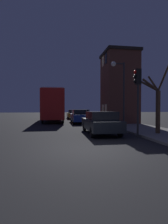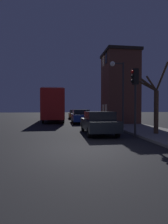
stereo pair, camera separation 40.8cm
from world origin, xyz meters
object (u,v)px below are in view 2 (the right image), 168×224
object	(u,v)px
car_mid_lane	(80,116)
car_far_lane	(75,114)
bare_tree	(155,103)
car_near_lane	(98,122)
streetlamp	(119,82)
traffic_light	(135,88)
bus	(54,104)

from	to	relation	value
car_mid_lane	car_far_lane	size ratio (longest dim) A/B	1.04
bare_tree	car_mid_lane	bearing A→B (deg)	111.09
bare_tree	car_far_lane	world-z (taller)	bare_tree
bare_tree	car_near_lane	world-z (taller)	bare_tree
streetlamp	car_mid_lane	bearing A→B (deg)	113.13
traffic_light	car_mid_lane	bearing A→B (deg)	101.44
bus	car_far_lane	xyz separation A→B (m)	(3.01, 3.90, -1.53)
streetlamp	bare_tree	size ratio (longest dim) A/B	1.26
bare_tree	car_far_lane	distance (m)	17.74
car_near_lane	car_mid_lane	world-z (taller)	car_mid_lane
streetlamp	car_far_lane	world-z (taller)	streetlamp
car_near_lane	traffic_light	bearing A→B (deg)	-42.60
bare_tree	car_mid_lane	world-z (taller)	bare_tree
car_near_lane	car_mid_lane	distance (m)	8.33
streetlamp	bus	size ratio (longest dim) A/B	0.48
traffic_light	bus	xyz separation A→B (m)	(-5.04, 14.02, -0.57)
car_mid_lane	bare_tree	bearing A→B (deg)	-68.91
bus	car_mid_lane	size ratio (longest dim) A/B	2.43
streetlamp	traffic_light	distance (m)	4.26
traffic_light	car_near_lane	distance (m)	3.18
streetlamp	bus	xyz separation A→B (m)	(-5.51, 9.89, -1.50)
streetlamp	car_far_lane	size ratio (longest dim) A/B	1.21
streetlamp	bare_tree	xyz separation A→B (m)	(1.12, -3.52, -1.74)
car_far_lane	bare_tree	bearing A→B (deg)	-78.19
bare_tree	car_far_lane	xyz separation A→B (m)	(-3.62, 17.32, -1.30)
streetlamp	car_mid_lane	xyz separation A→B (m)	(-2.49, 5.83, -3.00)
streetlamp	car_near_lane	distance (m)	4.51
streetlamp	car_mid_lane	distance (m)	7.01
bare_tree	bus	bearing A→B (deg)	116.30
bus	car_near_lane	size ratio (longest dim) A/B	2.59
bus	traffic_light	bearing A→B (deg)	-70.23
bus	car_near_lane	distance (m)	12.91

